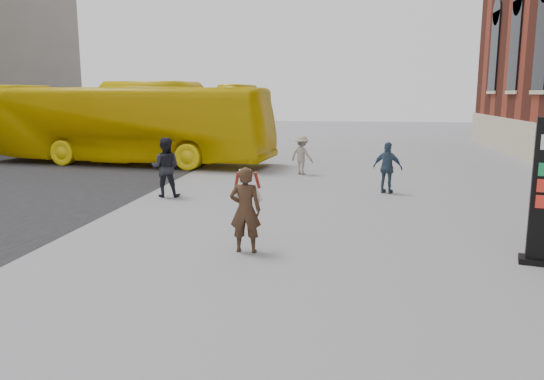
# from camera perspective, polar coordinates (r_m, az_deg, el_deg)

# --- Properties ---
(ground) EXTENTS (100.00, 100.00, 0.00)m
(ground) POSITION_cam_1_polar(r_m,az_deg,el_deg) (9.97, 0.67, -7.94)
(ground) COLOR #9E9EA3
(woman) EXTENTS (0.66, 0.60, 1.72)m
(woman) POSITION_cam_1_polar(r_m,az_deg,el_deg) (10.50, -2.88, -2.03)
(woman) COLOR #3E2A19
(woman) RESTS_ON ground
(bus) EXTENTS (13.22, 4.50, 3.61)m
(bus) POSITION_cam_1_polar(r_m,az_deg,el_deg) (24.58, -15.17, 6.97)
(bus) COLOR yellow
(bus) RESTS_ON road
(pedestrian_a) EXTENTS (0.96, 0.80, 1.81)m
(pedestrian_a) POSITION_cam_1_polar(r_m,az_deg,el_deg) (16.43, -11.39, 2.42)
(pedestrian_a) COLOR black
(pedestrian_a) RESTS_ON ground
(pedestrian_b) EXTENTS (1.12, 0.97, 1.51)m
(pedestrian_b) POSITION_cam_1_polar(r_m,az_deg,el_deg) (20.60, 3.23, 3.77)
(pedestrian_b) COLOR gray
(pedestrian_b) RESTS_ON ground
(pedestrian_c) EXTENTS (1.03, 0.74, 1.62)m
(pedestrian_c) POSITION_cam_1_polar(r_m,az_deg,el_deg) (17.07, 12.33, 2.35)
(pedestrian_c) COLOR #364D63
(pedestrian_c) RESTS_ON ground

